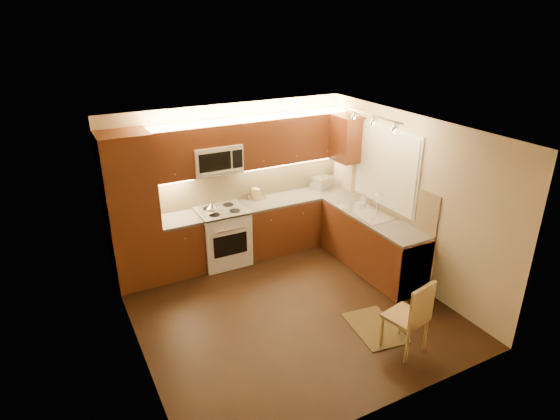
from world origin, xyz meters
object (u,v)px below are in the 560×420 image
microwave (216,159)px  sink (368,208)px  dining_chair (406,315)px  knife_block (256,194)px  soap_bottle (363,199)px  stove (223,236)px  kettle (212,209)px  toaster_oven (322,182)px

microwave → sink: 2.48m
microwave → dining_chair: (1.13, -3.17, -1.24)m
knife_block → dining_chair: bearing=-99.5°
knife_block → soap_bottle: bearing=-51.6°
stove → kettle: kettle is taller
stove → soap_bottle: 2.35m
sink → toaster_oven: size_ratio=2.41×
toaster_oven → dining_chair: 3.33m
soap_bottle → toaster_oven: bearing=78.8°
kettle → soap_bottle: bearing=-17.4°
toaster_oven → knife_block: 1.26m
knife_block → soap_bottle: size_ratio=1.12×
soap_bottle → stove: bearing=136.8°
toaster_oven → knife_block: size_ratio=1.83×
microwave → soap_bottle: 2.45m
toaster_oven → soap_bottle: (0.19, -0.95, -0.02)m
microwave → kettle: (-0.20, -0.24, -0.70)m
dining_chair → stove: bearing=98.2°
knife_block → dining_chair: (0.44, -3.23, -0.52)m
sink → dining_chair: (-0.87, -1.91, -0.49)m
kettle → knife_block: 0.93m
kettle → dining_chair: size_ratio=0.21×
microwave → dining_chair: 3.59m
toaster_oven → knife_block: toaster_oven is taller
sink → knife_block: 1.86m
sink → knife_block: (-1.31, 1.31, 0.02)m
microwave → sink: bearing=-32.2°
microwave → kettle: bearing=-129.0°
microwave → soap_bottle: size_ratio=4.35×
stove → knife_block: 0.89m
kettle → soap_bottle: kettle is taller
sink → knife_block: size_ratio=4.39×
stove → sink: (2.00, -1.12, 0.52)m
stove → soap_bottle: (2.14, -0.80, 0.53)m
stove → kettle: bearing=-151.5°
microwave → kettle: 0.77m
microwave → sink: (2.00, -1.26, -0.74)m
soap_bottle → dining_chair: bearing=-137.0°
kettle → toaster_oven: (2.14, 0.25, -0.01)m
sink → dining_chair: 2.16m
microwave → knife_block: 1.00m
stove → dining_chair: size_ratio=0.96×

